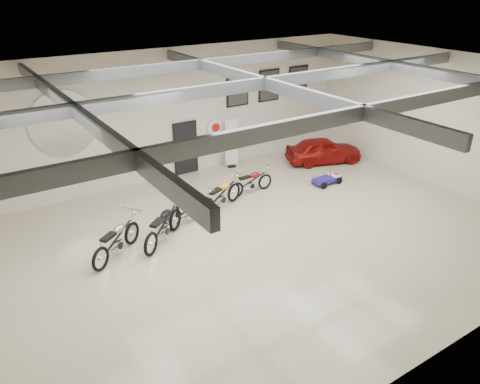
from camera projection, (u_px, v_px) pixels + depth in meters
floor at (261, 238)px, 14.39m from camera, size 16.00×12.00×0.01m
ceiling at (265, 74)px, 12.29m from camera, size 16.00×12.00×0.01m
back_wall at (171, 115)px, 17.89m from camera, size 16.00×0.02×5.00m
right_wall at (438, 119)px, 17.32m from camera, size 0.02×12.00×5.00m
ceiling_beams at (265, 83)px, 12.39m from camera, size 15.80×11.80×0.32m
door at (185, 149)px, 18.71m from camera, size 0.92×0.08×2.10m
logo_plaque at (64, 124)px, 15.74m from camera, size 2.30×0.06×1.16m
poster_left at (238, 90)px, 19.10m from camera, size 1.05×0.08×1.35m
poster_mid at (269, 85)px, 19.90m from camera, size 1.05×0.08×1.35m
poster_right at (298, 81)px, 20.70m from camera, size 1.05×0.08×1.35m
oil_sign at (215, 127)px, 19.14m from camera, size 0.72×0.10×0.72m
banner_stand at (231, 144)px, 19.33m from camera, size 0.58×0.34×2.01m
motorcycle_silver at (116, 239)px, 13.24m from camera, size 2.16×1.80×1.13m
motorcycle_black at (163, 225)px, 13.95m from camera, size 2.20×1.92×1.16m
motorcycle_gold at (189, 209)px, 15.05m from camera, size 2.10×0.96×1.05m
motorcycle_yellow at (221, 194)px, 15.97m from camera, size 2.23×1.40×1.11m
motorcycle_red at (251, 181)px, 17.15m from camera, size 1.90×0.66×0.97m
go_kart at (329, 177)px, 18.10m from camera, size 1.44×0.69×0.52m
vintage_car at (324, 150)px, 20.03m from camera, size 2.30×3.47×1.10m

